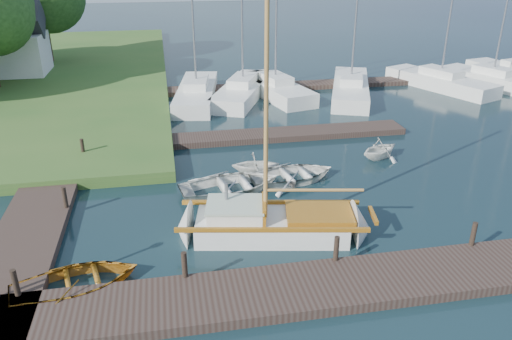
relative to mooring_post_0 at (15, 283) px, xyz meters
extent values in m
plane|color=black|center=(7.50, 5.00, -0.70)|extent=(160.00, 160.00, 0.00)
cube|color=#32221B|center=(7.50, -1.00, -0.55)|extent=(18.00, 2.20, 0.30)
cube|color=#32221B|center=(-0.50, 7.00, -0.55)|extent=(2.20, 18.00, 0.30)
cube|color=#32221B|center=(9.50, 11.50, -0.55)|extent=(14.00, 1.60, 0.30)
cube|color=#32221B|center=(17.50, 21.00, -0.55)|extent=(30.00, 1.60, 0.30)
cylinder|color=black|center=(0.00, 0.00, 0.00)|extent=(0.16, 0.16, 0.80)
cylinder|color=black|center=(4.50, 0.00, 0.00)|extent=(0.16, 0.16, 0.80)
cylinder|color=black|center=(9.00, 0.00, 0.00)|extent=(0.16, 0.16, 0.80)
cylinder|color=black|center=(13.50, 0.00, 0.00)|extent=(0.16, 0.16, 0.80)
cylinder|color=black|center=(0.50, 5.00, 0.00)|extent=(0.16, 0.16, 0.80)
cylinder|color=black|center=(0.50, 10.00, 0.00)|extent=(0.16, 0.16, 0.80)
cube|color=white|center=(7.51, 2.26, -0.47)|extent=(5.28, 2.89, 0.90)
cone|color=white|center=(10.50, 1.70, -0.47)|extent=(1.64, 2.17, 1.96)
cone|color=white|center=(4.61, 2.80, -0.47)|extent=(1.34, 2.11, 1.96)
cube|color=#7E430B|center=(7.68, 3.18, 0.04)|extent=(6.12, 1.26, 0.14)
cube|color=#7E430B|center=(7.33, 1.34, 0.04)|extent=(6.12, 1.26, 0.14)
cube|color=#7E430B|center=(10.85, 1.64, 0.04)|extent=(0.32, 1.10, 0.14)
cube|color=white|center=(6.33, 2.48, 0.20)|extent=(2.03, 1.71, 0.44)
cube|color=#B7CAB0|center=(6.33, 2.48, 0.45)|extent=(2.14, 1.82, 0.08)
cube|color=#7E430B|center=(7.26, 2.31, 0.28)|extent=(0.38, 1.40, 0.60)
cylinder|color=slate|center=(6.09, 2.83, 0.78)|extent=(0.12, 0.12, 0.60)
cube|color=#7E430B|center=(9.08, 1.97, 0.08)|extent=(2.44, 1.88, 0.20)
cylinder|color=#A16A3B|center=(7.31, 2.30, 4.18)|extent=(0.14, 0.14, 8.40)
cylinder|color=#A16A3B|center=(8.88, 2.00, 0.98)|extent=(3.16, 0.69, 0.10)
imported|color=#7E430B|center=(1.45, 0.37, -0.34)|extent=(4.00, 3.27, 0.72)
imported|color=white|center=(6.60, 5.69, -0.28)|extent=(4.45, 3.51, 0.83)
imported|color=white|center=(7.92, 7.26, -0.16)|extent=(2.21, 1.96, 1.08)
imported|color=white|center=(9.30, 6.29, -0.33)|extent=(3.96, 3.11, 0.75)
imported|color=white|center=(13.87, 7.95, -0.15)|extent=(2.68, 2.54, 1.11)
cube|color=white|center=(6.32, 19.16, -0.25)|extent=(3.54, 8.63, 0.90)
cube|color=white|center=(6.32, 19.16, 0.45)|extent=(1.86, 3.12, 0.50)
cube|color=white|center=(9.31, 19.22, -0.25)|extent=(5.29, 8.43, 0.90)
cube|color=white|center=(9.31, 19.22, 0.45)|extent=(2.43, 3.20, 0.50)
cylinder|color=slate|center=(9.31, 19.22, 4.76)|extent=(0.12, 0.12, 9.13)
cube|color=white|center=(11.47, 19.30, -0.25)|extent=(3.97, 7.75, 0.90)
cube|color=white|center=(11.47, 19.30, 0.45)|extent=(2.00, 2.87, 0.50)
cube|color=white|center=(16.38, 18.51, -0.25)|extent=(5.19, 9.11, 0.90)
cube|color=white|center=(16.38, 18.51, 0.45)|extent=(2.41, 3.41, 0.50)
cylinder|color=slate|center=(16.38, 18.51, 5.31)|extent=(0.12, 0.12, 10.21)
cube|color=white|center=(23.06, 19.00, -0.25)|extent=(5.13, 8.21, 0.90)
cube|color=white|center=(23.06, 19.00, 0.45)|extent=(2.38, 3.12, 0.50)
cylinder|color=slate|center=(23.06, 19.00, 4.74)|extent=(0.12, 0.12, 9.09)
cube|color=white|center=(26.88, 18.76, -0.25)|extent=(4.88, 7.74, 0.90)
cube|color=white|center=(26.88, 18.76, 0.45)|extent=(2.29, 2.95, 0.50)
cylinder|color=slate|center=(26.88, 18.76, 4.70)|extent=(0.12, 0.12, 9.00)
cube|color=white|center=(-6.50, 27.00, 1.20)|extent=(5.00, 4.00, 2.80)
cube|color=#323338|center=(-6.50, 27.00, 3.64)|extent=(5.25, 2.88, 2.88)
cylinder|color=#332114|center=(-4.50, 31.00, 1.64)|extent=(0.36, 0.36, 3.67)
camera|label=1|loc=(4.31, -11.96, 8.18)|focal=35.00mm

